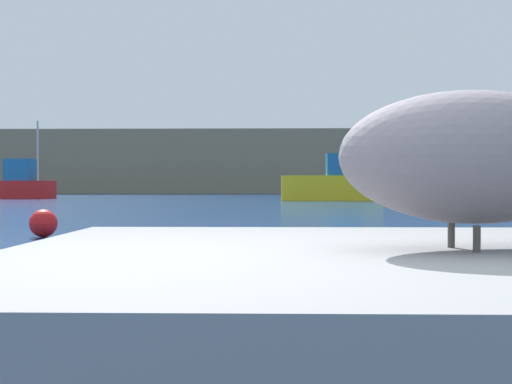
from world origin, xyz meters
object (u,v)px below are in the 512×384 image
(pelican, at_px, (479,155))
(mooring_buoy, at_px, (43,223))
(fishing_boat_yellow, at_px, (334,183))
(fishing_boat_red, at_px, (19,184))

(pelican, height_order, mooring_buoy, pelican)
(fishing_boat_yellow, xyz_separation_m, mooring_buoy, (-7.92, -26.69, -0.73))
(fishing_boat_yellow, relative_size, fishing_boat_red, 1.14)
(fishing_boat_red, xyz_separation_m, mooring_buoy, (12.32, -31.41, -0.69))
(mooring_buoy, bearing_deg, fishing_boat_red, 111.41)
(pelican, relative_size, fishing_boat_red, 0.29)
(fishing_boat_red, distance_m, mooring_buoy, 33.74)
(fishing_boat_red, bearing_deg, mooring_buoy, -56.13)
(fishing_boat_yellow, xyz_separation_m, fishing_boat_red, (-20.23, 4.72, -0.05))
(pelican, xyz_separation_m, mooring_buoy, (-5.21, 10.00, -0.89))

